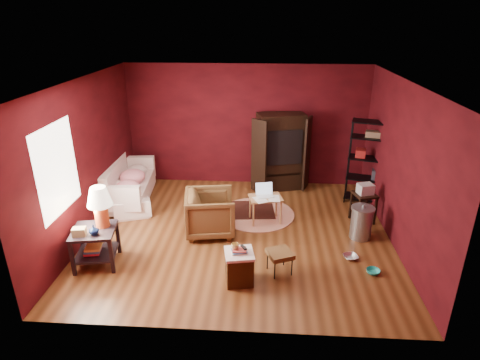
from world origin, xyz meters
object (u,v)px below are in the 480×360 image
(side_table, at_px, (97,219))
(tv_armoire, at_px, (280,151))
(laptop_desk, at_px, (265,199))
(wire_shelving, at_px, (371,159))
(hamper, at_px, (239,266))
(sofa, at_px, (130,186))
(armchair, at_px, (210,211))

(side_table, bearing_deg, tv_armoire, 47.24)
(laptop_desk, distance_m, tv_armoire, 1.77)
(tv_armoire, height_order, wire_shelving, wire_shelving)
(hamper, relative_size, wire_shelving, 0.33)
(sofa, height_order, hamper, sofa)
(laptop_desk, bearing_deg, armchair, -166.64)
(side_table, distance_m, laptop_desk, 3.11)
(tv_armoire, bearing_deg, side_table, -147.75)
(sofa, bearing_deg, laptop_desk, -123.25)
(wire_shelving, bearing_deg, side_table, -136.27)
(sofa, xyz_separation_m, side_table, (0.24, -2.28, 0.42))
(hamper, height_order, wire_shelving, wire_shelving)
(wire_shelving, bearing_deg, armchair, -138.66)
(armchair, height_order, laptop_desk, armchair)
(armchair, relative_size, laptop_desk, 1.17)
(laptop_desk, bearing_deg, side_table, -163.05)
(tv_armoire, bearing_deg, armchair, -136.31)
(side_table, height_order, wire_shelving, wire_shelving)
(laptop_desk, xyz_separation_m, wire_shelving, (2.18, 1.02, 0.51))
(laptop_desk, relative_size, wire_shelving, 0.42)
(tv_armoire, distance_m, wire_shelving, 1.97)
(sofa, bearing_deg, tv_armoire, -92.82)
(armchair, xyz_separation_m, tv_armoire, (1.33, 2.19, 0.47))
(sofa, xyz_separation_m, tv_armoire, (3.23, 0.96, 0.56))
(sofa, height_order, armchair, armchair)
(armchair, relative_size, side_table, 0.68)
(sofa, relative_size, laptop_desk, 2.44)
(wire_shelving, bearing_deg, laptop_desk, -139.14)
(laptop_desk, distance_m, wire_shelving, 2.46)
(tv_armoire, bearing_deg, wire_shelving, -34.48)
(armchair, bearing_deg, wire_shelving, -73.10)
(armchair, distance_m, hamper, 1.59)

